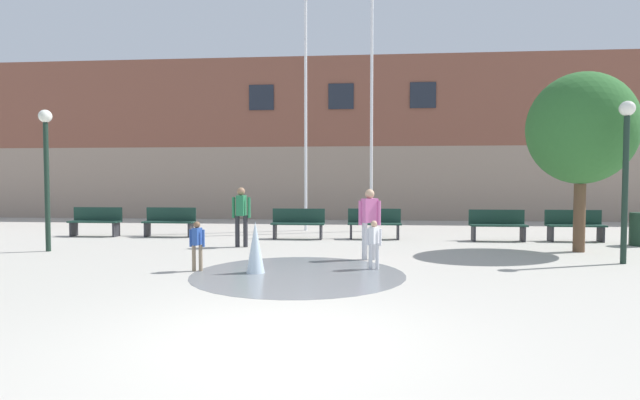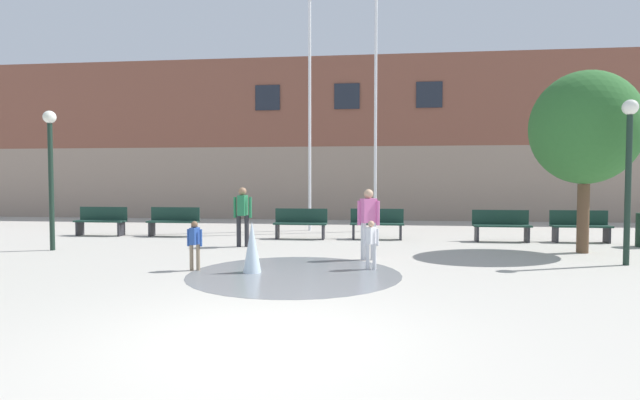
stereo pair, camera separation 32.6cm
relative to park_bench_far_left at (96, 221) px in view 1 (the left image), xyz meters
The scene contains 18 objects.
ground_plane 12.13m from the park_bench_far_left, 52.08° to the right, with size 100.00×100.00×0.00m, color #B2ADA3.
library_building 12.65m from the park_bench_far_left, 52.62° to the left, with size 36.00×6.05×7.14m.
splash_fountain 8.81m from the park_bench_far_left, 39.58° to the right, with size 4.10×4.10×1.00m.
park_bench_far_left is the anchor object (origin of this frame).
park_bench_left_of_flagpoles 2.38m from the park_bench_far_left, ahead, with size 1.60×0.44×0.91m.
park_bench_under_left_flagpole 6.47m from the park_bench_far_left, ahead, with size 1.60×0.44×0.91m.
park_bench_center 8.77m from the park_bench_far_left, ahead, with size 1.60×0.44×0.91m.
park_bench_under_right_flagpole 12.34m from the park_bench_far_left, ahead, with size 1.60×0.44×0.91m.
park_bench_near_trashcan 14.55m from the park_bench_far_left, ahead, with size 1.60×0.44×0.91m.
child_running 9.99m from the park_bench_far_left, 30.00° to the right, with size 0.31×0.24×0.99m.
child_in_fountain 7.54m from the park_bench_far_left, 46.75° to the right, with size 0.31×0.23×0.99m.
teen_by_trashcan 9.39m from the park_bench_far_left, 23.84° to the right, with size 0.50×0.35×1.59m.
adult_near_bench 5.60m from the park_bench_far_left, 21.32° to the right, with size 0.50×0.35×1.59m.
flagpole_left 8.04m from the park_bench_far_left, 19.43° to the left, with size 0.80×0.10×8.88m.
flagpole_right 9.96m from the park_bench_far_left, 14.61° to the left, with size 0.80×0.10×8.90m.
lamp_post_left_lane 3.76m from the park_bench_far_left, 80.29° to the right, with size 0.32×0.32×3.54m.
lamp_post_right_lane 14.64m from the park_bench_far_left, 15.46° to the right, with size 0.32×0.32×3.47m.
street_tree_near_building 14.20m from the park_bench_far_left, ahead, with size 2.58×2.58×4.44m.
Camera 1 is at (1.00, -5.47, 1.84)m, focal length 28.00 mm.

